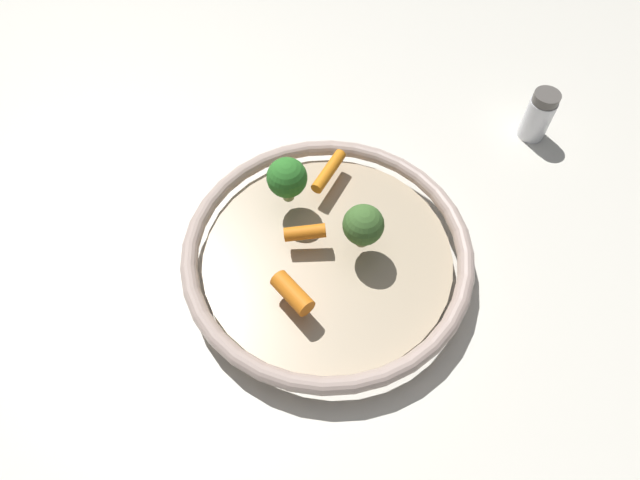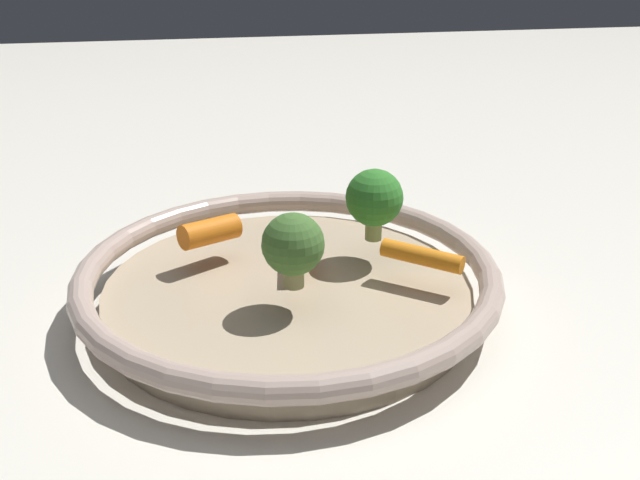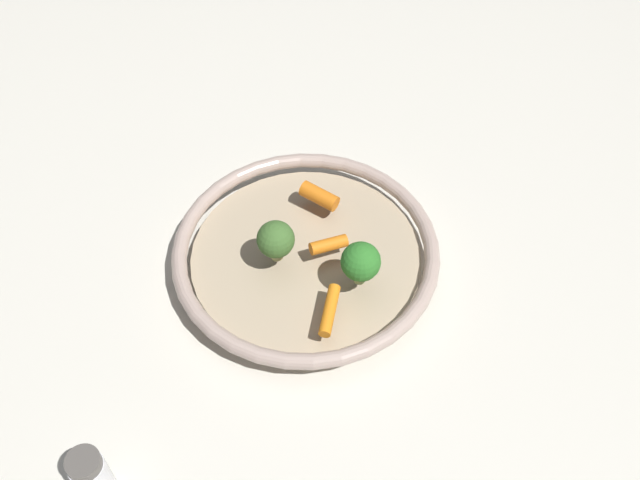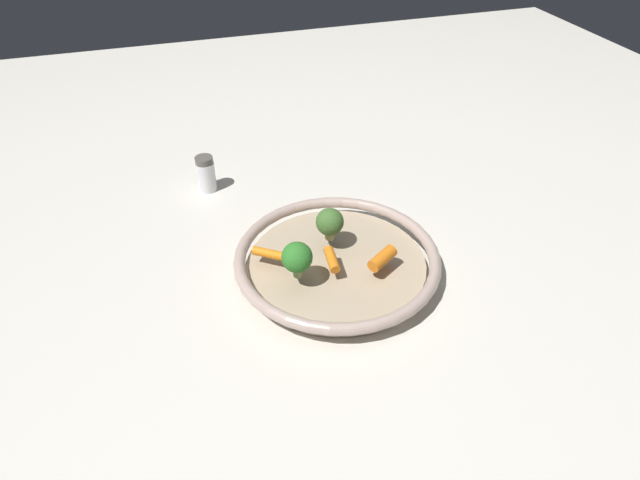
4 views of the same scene
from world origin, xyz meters
The scene contains 7 objects.
ground_plane centered at (0.00, 0.00, 0.00)m, with size 2.49×2.49×0.00m, color silver.
serving_bowl centered at (0.00, 0.00, 0.02)m, with size 0.34×0.34×0.04m.
baby_carrot_center centered at (-0.05, -0.06, 0.05)m, with size 0.02×0.02×0.05m, color orange.
baby_carrot_near_rim centered at (0.02, 0.10, 0.05)m, with size 0.01×0.01×0.07m, color orange.
baby_carrot_left centered at (-0.02, 0.02, 0.05)m, with size 0.02×0.02×0.05m, color orange.
broccoli_floret_edge centered at (0.04, 0.00, 0.08)m, with size 0.05×0.05×0.06m.
broccoli_floret_small centered at (-0.04, 0.08, 0.08)m, with size 0.05×0.05×0.06m.
Camera 2 is at (0.56, -0.06, 0.31)m, focal length 44.95 mm.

